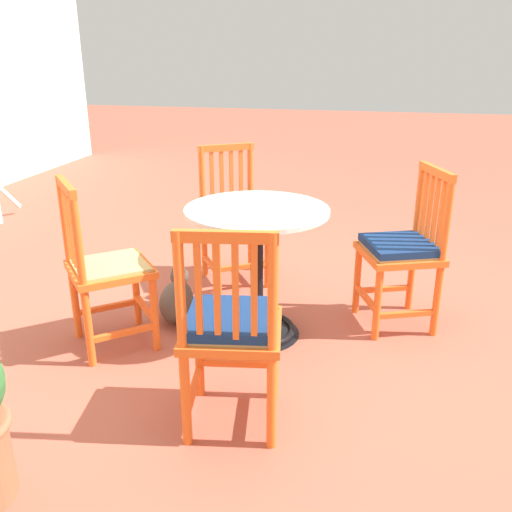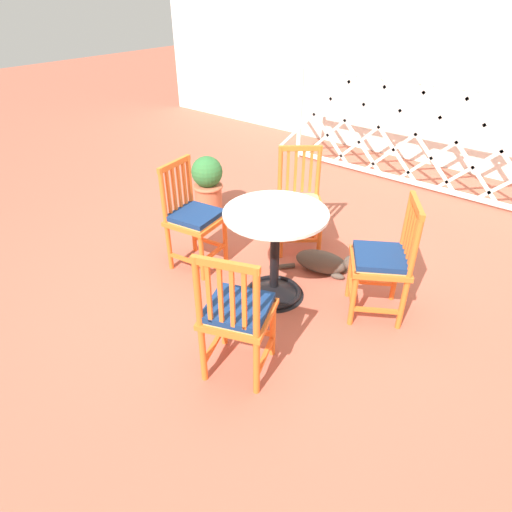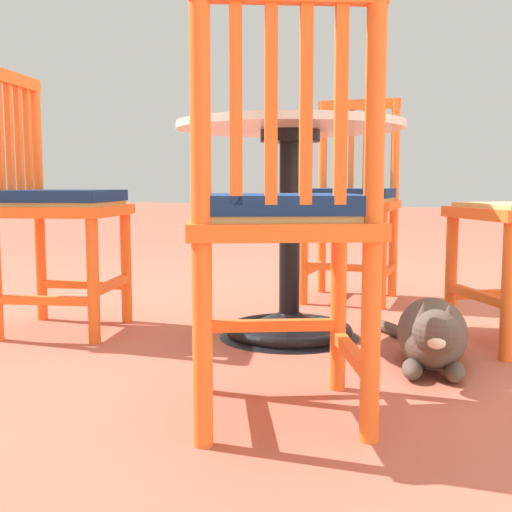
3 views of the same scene
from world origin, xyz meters
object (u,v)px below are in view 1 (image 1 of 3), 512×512
at_px(orange_chair_facing_out, 403,251).
at_px(orange_chair_near_fence, 231,329).
at_px(orange_chair_tucked_in, 234,218).
at_px(cafe_table, 257,287).
at_px(orange_chair_by_planter, 105,270).
at_px(tabby_cat, 177,298).

bearing_deg(orange_chair_facing_out, orange_chair_near_fence, 147.58).
height_order(orange_chair_tucked_in, orange_chair_near_fence, same).
bearing_deg(orange_chair_tucked_in, cafe_table, -156.02).
xyz_separation_m(orange_chair_tucked_in, orange_chair_by_planter, (-1.01, 0.42, -0.01)).
relative_size(cafe_table, orange_chair_tucked_in, 0.83).
height_order(orange_chair_facing_out, tabby_cat, orange_chair_facing_out).
relative_size(orange_chair_near_fence, tabby_cat, 1.36).
bearing_deg(orange_chair_facing_out, cafe_table, 111.48).
height_order(orange_chair_tucked_in, orange_chair_by_planter, same).
height_order(cafe_table, tabby_cat, cafe_table).
bearing_deg(cafe_table, orange_chair_by_planter, 111.45).
xyz_separation_m(orange_chair_by_planter, tabby_cat, (0.44, -0.22, -0.34)).
height_order(cafe_table, orange_chair_tucked_in, orange_chair_tucked_in).
distance_m(orange_chair_facing_out, orange_chair_tucked_in, 1.16).
xyz_separation_m(orange_chair_tucked_in, tabby_cat, (-0.57, 0.21, -0.35)).
xyz_separation_m(cafe_table, orange_chair_tucked_in, (0.71, 0.32, 0.16)).
bearing_deg(tabby_cat, orange_chair_tucked_in, -19.87).
bearing_deg(tabby_cat, orange_chair_facing_out, -83.04).
height_order(orange_chair_by_planter, orange_chair_near_fence, same).
xyz_separation_m(cafe_table, orange_chair_facing_out, (0.30, -0.77, 0.16)).
relative_size(orange_chair_by_planter, tabby_cat, 1.36).
bearing_deg(cafe_table, orange_chair_near_fence, -174.85).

